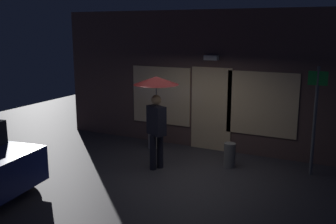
{
  "coord_description": "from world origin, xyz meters",
  "views": [
    {
      "loc": [
        3.48,
        -7.33,
        3.2
      ],
      "look_at": [
        -0.29,
        0.23,
        1.37
      ],
      "focal_mm": 41.76,
      "sensor_mm": 36.0,
      "label": 1
    }
  ],
  "objects": [
    {
      "name": "sidewalk_bollard",
      "position": [
        0.89,
        1.09,
        0.29
      ],
      "size": [
        0.27,
        0.27,
        0.58
      ],
      "primitive_type": "cylinder",
      "color": "slate",
      "rests_on": "ground"
    },
    {
      "name": "ground_plane",
      "position": [
        0.0,
        0.0,
        0.0
      ],
      "size": [
        18.0,
        18.0,
        0.0
      ],
      "primitive_type": "plane",
      "color": "#38353A"
    },
    {
      "name": "sidewalk_bollard_2",
      "position": [
        -1.43,
        1.6,
        0.27
      ],
      "size": [
        0.27,
        0.27,
        0.54
      ],
      "primitive_type": "cylinder",
      "color": "#B2A899",
      "rests_on": "ground"
    },
    {
      "name": "person_with_umbrella",
      "position": [
        -0.59,
        0.23,
        1.63
      ],
      "size": [
        1.01,
        1.01,
        2.15
      ],
      "rotation": [
        0.0,
        0.0,
        -0.47
      ],
      "color": "black",
      "rests_on": "ground"
    },
    {
      "name": "street_sign_post",
      "position": [
        2.65,
        1.42,
        1.36
      ],
      "size": [
        0.4,
        0.07,
        2.41
      ],
      "color": "#595B60",
      "rests_on": "ground"
    },
    {
      "name": "building_facade",
      "position": [
        -0.0,
        2.34,
        1.81
      ],
      "size": [
        9.08,
        0.48,
        3.66
      ],
      "color": "brown",
      "rests_on": "ground"
    }
  ]
}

